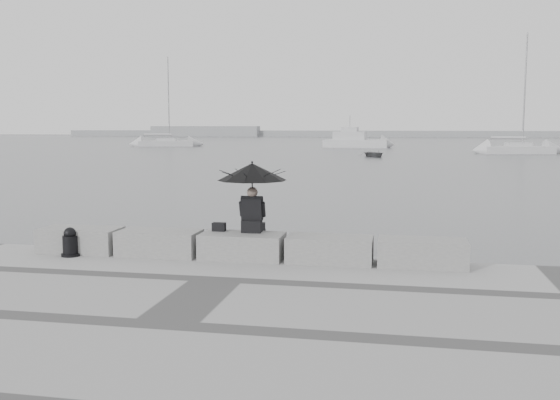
% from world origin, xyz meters
% --- Properties ---
extents(ground, '(360.00, 360.00, 0.00)m').
position_xyz_m(ground, '(0.00, 0.00, 0.00)').
color(ground, '#4E5154').
rests_on(ground, ground).
extents(stone_block_far_left, '(1.60, 0.80, 0.50)m').
position_xyz_m(stone_block_far_left, '(-3.40, -0.45, 0.75)').
color(stone_block_far_left, slate).
rests_on(stone_block_far_left, promenade).
extents(stone_block_left, '(1.60, 0.80, 0.50)m').
position_xyz_m(stone_block_left, '(-1.70, -0.45, 0.75)').
color(stone_block_left, slate).
rests_on(stone_block_left, promenade).
extents(stone_block_centre, '(1.60, 0.80, 0.50)m').
position_xyz_m(stone_block_centre, '(0.00, -0.45, 0.75)').
color(stone_block_centre, slate).
rests_on(stone_block_centre, promenade).
extents(stone_block_right, '(1.60, 0.80, 0.50)m').
position_xyz_m(stone_block_right, '(1.70, -0.45, 0.75)').
color(stone_block_right, slate).
rests_on(stone_block_right, promenade).
extents(stone_block_far_right, '(1.60, 0.80, 0.50)m').
position_xyz_m(stone_block_far_right, '(3.40, -0.45, 0.75)').
color(stone_block_far_right, slate).
rests_on(stone_block_far_right, promenade).
extents(seated_person, '(1.36, 1.36, 1.39)m').
position_xyz_m(seated_person, '(0.15, -0.24, 2.04)').
color(seated_person, black).
rests_on(seated_person, stone_block_centre).
extents(bag, '(0.26, 0.15, 0.17)m').
position_xyz_m(bag, '(-0.52, -0.26, 1.08)').
color(bag, black).
rests_on(bag, stone_block_centre).
extents(mooring_bollard, '(0.37, 0.37, 0.58)m').
position_xyz_m(mooring_bollard, '(-3.39, -0.88, 0.74)').
color(mooring_bollard, black).
rests_on(mooring_bollard, promenade).
extents(distant_landmass, '(180.00, 8.00, 2.80)m').
position_xyz_m(distant_landmass, '(-8.14, 154.51, 0.90)').
color(distant_landmass, gray).
rests_on(distant_landmass, ground).
extents(sailboat_left, '(8.13, 4.78, 12.90)m').
position_xyz_m(sailboat_left, '(-30.73, 74.05, 0.52)').
color(sailboat_left, silver).
rests_on(sailboat_left, ground).
extents(sailboat_right, '(7.69, 3.73, 12.90)m').
position_xyz_m(sailboat_right, '(15.30, 59.32, 0.53)').
color(sailboat_right, silver).
rests_on(sailboat_right, ground).
extents(motor_cruiser, '(9.01, 3.64, 4.50)m').
position_xyz_m(motor_cruiser, '(-3.27, 74.43, 0.89)').
color(motor_cruiser, silver).
rests_on(motor_cruiser, ground).
extents(dinghy, '(3.69, 2.71, 0.58)m').
position_xyz_m(dinghy, '(0.33, 49.42, 0.29)').
color(dinghy, slate).
rests_on(dinghy, ground).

